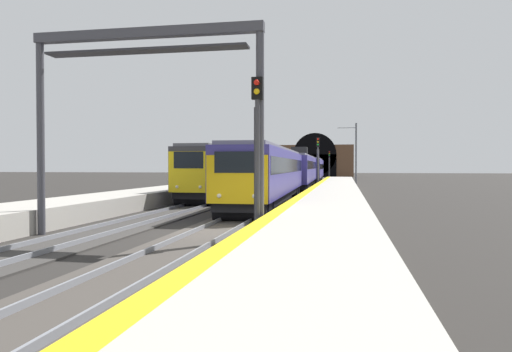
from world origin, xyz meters
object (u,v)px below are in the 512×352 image
train_adjacent_platform (266,168)px  railway_signal_near (257,146)px  overhead_signal_gantry (145,81)px  catenary_mast_near (356,153)px  train_main_approaching (299,170)px  railway_signal_far (329,162)px  railway_signal_mid (318,158)px

train_adjacent_platform → railway_signal_near: (-40.25, -6.29, 0.97)m
overhead_signal_gantry → catenary_mast_near: bearing=-10.0°
railway_signal_near → train_main_approaching: bearing=-176.8°
train_main_approaching → railway_signal_near: size_ratio=11.28×
train_adjacent_platform → overhead_signal_gantry: bearing=4.2°
train_main_approaching → overhead_signal_gantry: bearing=-4.7°
railway_signal_near → catenary_mast_near: bearing=174.9°
railway_signal_far → catenary_mast_near: catenary_mast_near is taller
train_main_approaching → railway_signal_near: railway_signal_near is taller
railway_signal_far → catenary_mast_near: (-27.02, -4.28, 0.96)m
catenary_mast_near → railway_signal_near: bearing=174.9°
train_adjacent_platform → catenary_mast_near: 13.22m
train_main_approaching → catenary_mast_near: size_ratio=7.69×
railway_signal_mid → overhead_signal_gantry: (-36.49, 4.13, 2.21)m
railway_signal_far → catenary_mast_near: 27.37m
railway_signal_mid → railway_signal_far: bearing=-180.0°
railway_signal_far → railway_signal_near: bearing=0.0°
catenary_mast_near → overhead_signal_gantry: bearing=170.0°
train_adjacent_platform → railway_signal_mid: 7.31m
train_main_approaching → overhead_signal_gantry: 35.73m
railway_signal_near → railway_signal_far: railway_signal_near is taller
overhead_signal_gantry → train_main_approaching: bearing=-3.5°
railway_signal_mid → railway_signal_far: size_ratio=1.06×
train_adjacent_platform → railway_signal_far: size_ratio=10.56×
train_main_approaching → railway_signal_mid: (1.00, -1.97, 1.28)m
railway_signal_mid → catenary_mast_near: size_ratio=0.70×
railway_signal_far → overhead_signal_gantry: (-74.75, 4.13, 2.37)m
railway_signal_far → railway_signal_mid: bearing=0.0°
railway_signal_mid → overhead_signal_gantry: overhead_signal_gantry is taller
train_main_approaching → railway_signal_near: bearing=1.9°
train_adjacent_platform → railway_signal_far: bearing=170.8°
train_main_approaching → railway_signal_mid: 2.55m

